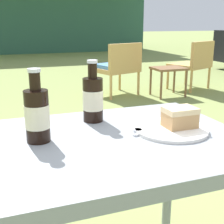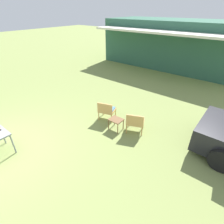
% 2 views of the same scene
% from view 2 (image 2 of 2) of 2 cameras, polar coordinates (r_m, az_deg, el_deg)
% --- Properties ---
extents(ground_plane, '(60.00, 60.00, 0.00)m').
position_cam_2_polar(ground_plane, '(6.09, -32.32, -11.12)').
color(ground_plane, olive).
extents(cabin_building, '(9.09, 5.05, 2.93)m').
position_cam_2_polar(cabin_building, '(13.55, 19.54, 20.39)').
color(cabin_building, '#2D5B47').
rests_on(cabin_building, ground_plane).
extents(wicker_chair_cushioned, '(0.68, 0.63, 0.74)m').
position_cam_2_polar(wicker_chair_cushioned, '(6.34, -1.78, 0.83)').
color(wicker_chair_cushioned, tan).
rests_on(wicker_chair_cushioned, ground_plane).
extents(wicker_chair_plain, '(0.70, 0.66, 0.74)m').
position_cam_2_polar(wicker_chair_plain, '(5.72, 7.57, -3.13)').
color(wicker_chair_plain, tan).
rests_on(wicker_chair_plain, ground_plane).
extents(garden_side_table, '(0.44, 0.36, 0.41)m').
position_cam_2_polar(garden_side_table, '(5.85, 1.32, -2.88)').
color(garden_side_table, brown).
rests_on(garden_side_table, ground_plane).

